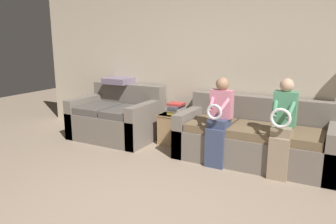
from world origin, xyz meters
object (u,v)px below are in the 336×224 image
(book_stack, at_px, (176,109))
(child_right_seated, at_px, (283,124))
(throw_pillow, at_px, (120,80))
(couch_main, at_px, (255,139))
(couch_side, at_px, (117,119))
(child_left_seated, at_px, (219,118))
(side_shelf, at_px, (177,128))

(book_stack, bearing_deg, child_right_seated, -17.71)
(child_right_seated, relative_size, throw_pillow, 2.56)
(couch_main, distance_m, child_right_seated, 0.65)
(couch_main, bearing_deg, couch_side, -179.14)
(child_left_seated, bearing_deg, couch_side, 170.00)
(child_left_seated, xyz_separation_m, book_stack, (-0.91, 0.54, -0.07))
(child_right_seated, xyz_separation_m, throw_pillow, (-2.91, 0.69, 0.27))
(side_shelf, bearing_deg, throw_pillow, 173.55)
(couch_main, relative_size, throw_pillow, 4.46)
(child_right_seated, height_order, throw_pillow, child_right_seated)
(couch_main, distance_m, side_shelf, 1.32)
(throw_pillow, bearing_deg, couch_main, -7.14)
(couch_side, xyz_separation_m, book_stack, (1.03, 0.20, 0.25))
(couch_main, xyz_separation_m, book_stack, (-1.31, 0.17, 0.26))
(child_right_seated, distance_m, throw_pillow, 3.00)
(child_right_seated, bearing_deg, couch_main, 136.77)
(couch_main, bearing_deg, child_left_seated, -136.81)
(couch_side, bearing_deg, side_shelf, 11.68)
(side_shelf, relative_size, book_stack, 1.61)
(side_shelf, xyz_separation_m, throw_pillow, (-1.20, 0.14, 0.68))
(couch_main, xyz_separation_m, throw_pillow, (-2.51, 0.31, 0.62))
(book_stack, distance_m, throw_pillow, 1.26)
(couch_main, height_order, couch_side, couch_side)
(side_shelf, distance_m, throw_pillow, 1.39)
(couch_main, distance_m, throw_pillow, 2.60)
(side_shelf, height_order, throw_pillow, throw_pillow)
(couch_side, relative_size, child_left_seated, 1.18)
(side_shelf, xyz_separation_m, book_stack, (-0.00, -0.01, 0.32))
(book_stack, height_order, throw_pillow, throw_pillow)
(couch_side, bearing_deg, throw_pillow, 115.78)
(child_right_seated, bearing_deg, book_stack, 162.29)
(throw_pillow, bearing_deg, side_shelf, -6.45)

